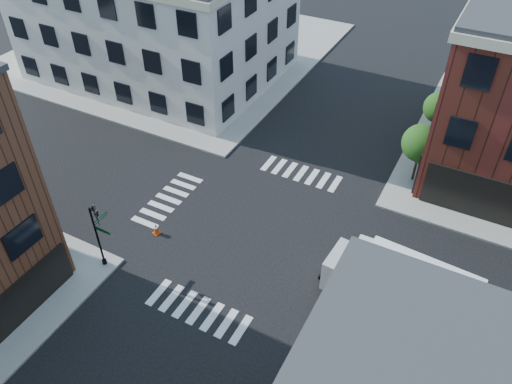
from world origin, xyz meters
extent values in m
plane|color=black|center=(0.00, 0.00, 0.00)|extent=(120.00, 120.00, 0.00)
cube|color=gray|center=(-21.00, 21.00, 0.07)|extent=(30.00, 30.00, 0.15)
cube|color=beige|center=(-19.00, 16.00, 5.50)|extent=(22.00, 16.00, 11.00)
cylinder|color=black|center=(7.50, 10.00, 0.89)|extent=(0.18, 0.18, 1.47)
cylinder|color=black|center=(7.50, 10.00, 1.62)|extent=(0.12, 0.12, 1.47)
sphere|color=#14370F|center=(7.50, 10.00, 3.30)|extent=(2.69, 2.69, 2.69)
sphere|color=#14370F|center=(7.75, 9.90, 2.75)|extent=(1.85, 1.85, 1.85)
cylinder|color=black|center=(7.50, 16.00, 0.81)|extent=(0.18, 0.18, 1.33)
cylinder|color=black|center=(7.50, 16.00, 1.48)|extent=(0.12, 0.12, 1.33)
sphere|color=#14370F|center=(7.50, 16.00, 3.00)|extent=(2.43, 2.43, 2.43)
sphere|color=#14370F|center=(7.75, 15.90, 2.51)|extent=(1.67, 1.67, 1.67)
cylinder|color=black|center=(-6.80, -6.80, 2.30)|extent=(0.12, 0.12, 4.60)
cylinder|color=black|center=(-6.80, -6.80, 0.30)|extent=(0.28, 0.28, 0.30)
cube|color=#053819|center=(-6.25, -6.80, 3.15)|extent=(1.10, 0.03, 0.22)
cube|color=#053819|center=(-6.80, -6.25, 3.40)|extent=(0.03, 1.10, 0.22)
imported|color=black|center=(-6.45, -6.70, 3.90)|extent=(0.22, 0.18, 1.10)
imported|color=black|center=(-6.90, -6.45, 3.90)|extent=(0.18, 0.22, 1.10)
cube|color=silver|center=(10.35, -2.01, 2.11)|extent=(6.01, 2.94, 3.12)
cube|color=maroon|center=(10.26, -3.29, 2.11)|extent=(2.21, 0.20, 0.70)
cube|color=maroon|center=(10.45, -0.74, 2.11)|extent=(2.21, 0.20, 0.70)
cube|color=#B5B5B7|center=(6.54, -1.74, 1.56)|extent=(2.18, 2.56, 2.01)
cube|color=black|center=(5.58, -1.67, 1.91)|extent=(0.24, 1.92, 0.91)
cube|color=black|center=(9.15, -1.93, 0.50)|extent=(8.11, 1.59, 0.25)
cylinder|color=black|center=(6.46, -2.79, 0.50)|extent=(1.03, 0.42, 1.01)
cylinder|color=black|center=(6.61, -0.68, 0.50)|extent=(1.03, 0.42, 1.01)
cylinder|color=black|center=(10.07, -3.05, 0.50)|extent=(1.03, 0.42, 1.01)
cylinder|color=black|center=(10.23, -0.94, 0.50)|extent=(1.03, 0.42, 1.01)
cylinder|color=black|center=(12.48, -3.23, 0.50)|extent=(1.03, 0.42, 1.01)
cylinder|color=black|center=(12.64, -1.12, 0.50)|extent=(1.03, 0.42, 1.01)
cube|color=#CA3B09|center=(-5.70, -3.13, 0.02)|extent=(0.53, 0.53, 0.05)
cone|color=#CA3B09|center=(-5.70, -3.13, 0.40)|extent=(0.50, 0.50, 0.80)
cylinder|color=white|center=(-5.70, -3.13, 0.51)|extent=(0.31, 0.31, 0.09)
camera|label=1|loc=(10.73, -20.47, 22.71)|focal=35.00mm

